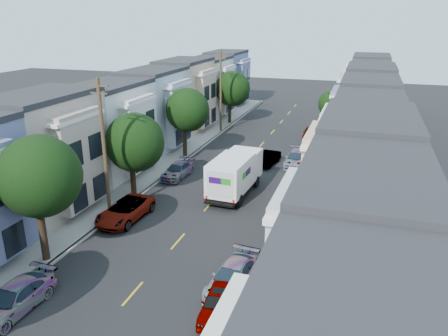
% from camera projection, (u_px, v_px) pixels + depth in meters
% --- Properties ---
extents(ground, '(160.00, 160.00, 0.00)m').
position_uv_depth(ground, '(178.00, 241.00, 28.64)').
color(ground, black).
rests_on(ground, ground).
extents(road_slab, '(12.00, 70.00, 0.02)m').
position_uv_depth(road_slab, '(240.00, 169.00, 42.11)').
color(road_slab, black).
rests_on(road_slab, ground).
extents(curb_left, '(0.30, 70.00, 0.15)m').
position_uv_depth(curb_left, '(183.00, 162.00, 43.84)').
color(curb_left, gray).
rests_on(curb_left, ground).
extents(curb_right, '(0.30, 70.00, 0.15)m').
position_uv_depth(curb_right, '(303.00, 175.00, 40.33)').
color(curb_right, gray).
rests_on(curb_right, ground).
extents(sidewalk_left, '(2.60, 70.00, 0.15)m').
position_uv_depth(sidewalk_left, '(171.00, 161.00, 44.22)').
color(sidewalk_left, gray).
rests_on(sidewalk_left, ground).
extents(sidewalk_right, '(2.60, 70.00, 0.15)m').
position_uv_depth(sidewalk_right, '(318.00, 177.00, 39.95)').
color(sidewalk_right, gray).
rests_on(sidewalk_right, ground).
extents(centerline, '(0.12, 70.00, 0.01)m').
position_uv_depth(centerline, '(240.00, 169.00, 42.11)').
color(centerline, gold).
rests_on(centerline, ground).
extents(townhouse_row_left, '(5.00, 70.00, 8.50)m').
position_uv_depth(townhouse_row_left, '(137.00, 158.00, 45.34)').
color(townhouse_row_left, silver).
rests_on(townhouse_row_left, ground).
extents(townhouse_row_right, '(5.00, 70.00, 8.50)m').
position_uv_depth(townhouse_row_right, '(361.00, 182.00, 38.87)').
color(townhouse_row_right, silver).
rests_on(townhouse_row_right, ground).
extents(tree_b, '(4.70, 4.70, 7.85)m').
position_uv_depth(tree_b, '(38.00, 177.00, 24.51)').
color(tree_b, black).
rests_on(tree_b, ground).
extents(tree_c, '(4.70, 4.70, 6.90)m').
position_uv_depth(tree_c, '(134.00, 143.00, 34.46)').
color(tree_c, black).
rests_on(tree_c, ground).
extents(tree_d, '(4.44, 4.44, 7.23)m').
position_uv_depth(tree_d, '(187.00, 110.00, 44.09)').
color(tree_d, black).
rests_on(tree_d, ground).
extents(tree_e, '(4.70, 4.70, 7.11)m').
position_uv_depth(tree_e, '(232.00, 89.00, 58.34)').
color(tree_e, black).
rests_on(tree_e, ground).
extents(tree_far_r, '(3.10, 3.10, 5.54)m').
position_uv_depth(tree_far_r, '(330.00, 105.00, 52.22)').
color(tree_far_r, black).
rests_on(tree_far_r, ground).
extents(utility_pole_near, '(1.60, 0.26, 10.00)m').
position_uv_depth(utility_pole_near, '(104.00, 149.00, 30.56)').
color(utility_pole_near, '#42301E').
rests_on(utility_pole_near, ground).
extents(utility_pole_far, '(1.60, 0.26, 10.00)m').
position_uv_depth(utility_pole_far, '(221.00, 91.00, 53.91)').
color(utility_pole_far, '#42301E').
rests_on(utility_pole_far, ground).
extents(fedex_truck, '(2.67, 6.94, 3.33)m').
position_uv_depth(fedex_truck, '(235.00, 173.00, 35.68)').
color(fedex_truck, white).
rests_on(fedex_truck, ground).
extents(lead_sedan, '(1.90, 4.00, 1.28)m').
position_uv_depth(lead_sedan, '(268.00, 159.00, 43.17)').
color(lead_sedan, black).
rests_on(lead_sedan, ground).
extents(parked_left_b, '(2.09, 4.66, 1.38)m').
position_uv_depth(parked_left_b, '(14.00, 299.00, 21.69)').
color(parked_left_b, '#0D2241').
rests_on(parked_left_b, ground).
extents(parked_left_c, '(2.69, 5.35, 1.45)m').
position_uv_depth(parked_left_c, '(125.00, 211.00, 31.45)').
color(parked_left_c, '#9C9EAD').
rests_on(parked_left_c, ground).
extents(parked_left_d, '(1.96, 4.30, 1.27)m').
position_uv_depth(parked_left_d, '(178.00, 170.00, 39.88)').
color(parked_left_d, '#3E0A0E').
rests_on(parked_left_d, ground).
extents(parked_right_a, '(1.94, 4.25, 1.34)m').
position_uv_depth(parked_right_a, '(219.00, 302.00, 21.51)').
color(parked_right_a, '#373737').
rests_on(parked_right_a, ground).
extents(parked_right_b, '(2.30, 4.75, 1.38)m').
position_uv_depth(parked_right_b, '(232.00, 277.00, 23.52)').
color(parked_right_b, '#B8BABE').
rests_on(parked_right_b, ground).
extents(parked_right_c, '(2.20, 4.82, 1.42)m').
position_uv_depth(parked_right_c, '(296.00, 159.00, 42.92)').
color(parked_right_c, black).
rests_on(parked_right_c, ground).
extents(parked_right_d, '(1.72, 4.11, 1.31)m').
position_uv_depth(parked_right_d, '(310.00, 133.00, 52.34)').
color(parked_right_d, black).
rests_on(parked_right_d, ground).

